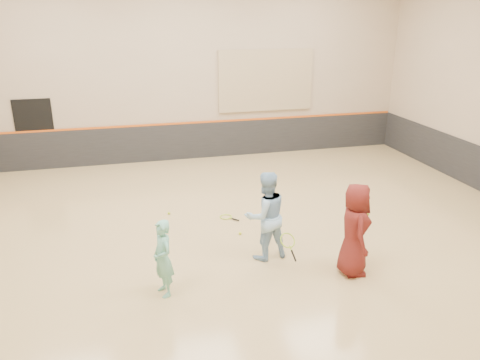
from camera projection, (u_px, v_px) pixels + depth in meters
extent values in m
cube|color=tan|center=(222.00, 242.00, 10.23)|extent=(15.00, 12.00, 0.20)
cube|color=tan|center=(180.00, 67.00, 14.66)|extent=(15.00, 0.02, 6.00)
cube|color=tan|center=(377.00, 232.00, 3.70)|extent=(15.00, 0.02, 6.00)
cube|color=#232326|center=(184.00, 141.00, 15.44)|extent=(14.90, 0.04, 1.20)
cube|color=#D85914|center=(183.00, 123.00, 15.22)|extent=(14.90, 0.03, 0.06)
cube|color=tan|center=(266.00, 80.00, 15.42)|extent=(3.20, 0.08, 2.00)
cube|color=black|center=(36.00, 135.00, 14.23)|extent=(1.10, 0.05, 2.20)
imported|color=#6DBDA8|center=(163.00, 258.00, 7.94)|extent=(0.47, 0.58, 1.39)
imported|color=#94BFE5|center=(266.00, 216.00, 9.10)|extent=(0.98, 0.82, 1.80)
imported|color=#591815|center=(355.00, 229.00, 8.56)|extent=(0.72, 0.96, 1.77)
sphere|color=#DBEF37|center=(240.00, 233.00, 10.32)|extent=(0.07, 0.07, 0.07)
sphere|color=#AAC72E|center=(367.00, 214.00, 8.45)|extent=(0.07, 0.07, 0.07)
sphere|color=#C2E234|center=(169.00, 213.00, 11.35)|extent=(0.07, 0.07, 0.07)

